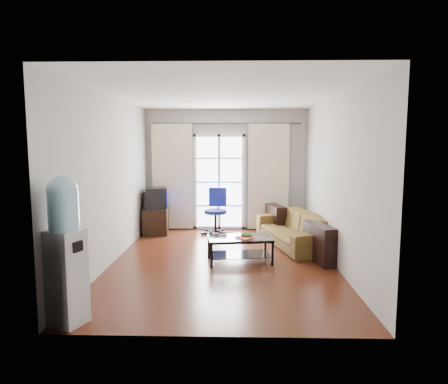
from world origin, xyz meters
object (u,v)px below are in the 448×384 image
object	(u,v)px
sofa	(294,229)
tv_stand	(156,220)
task_chair	(216,220)
water_cooler	(65,248)
coffee_table	(240,246)
crt_tv	(155,198)

from	to	relation	value
sofa	tv_stand	xyz separation A→B (m)	(-2.85, 1.01, -0.03)
task_chair	water_cooler	xyz separation A→B (m)	(-1.39, -4.41, 0.55)
coffee_table	tv_stand	bearing A→B (deg)	130.21
sofa	crt_tv	size ratio (longest dim) A/B	4.07
coffee_table	crt_tv	distance (m)	2.78
coffee_table	crt_tv	bearing A→B (deg)	131.00
tv_stand	task_chair	size ratio (longest dim) A/B	0.78
water_cooler	coffee_table	bearing A→B (deg)	73.02
sofa	coffee_table	world-z (taller)	sofa
coffee_table	tv_stand	xyz separation A→B (m)	(-1.80, 2.12, 0.01)
task_chair	tv_stand	bearing A→B (deg)	-171.39
sofa	coffee_table	bearing A→B (deg)	-57.18
sofa	water_cooler	size ratio (longest dim) A/B	1.42
sofa	crt_tv	bearing A→B (deg)	-122.27
task_chair	sofa	bearing A→B (deg)	-21.47
coffee_table	crt_tv	size ratio (longest dim) A/B	1.96
sofa	coffee_table	distance (m)	1.54
coffee_table	task_chair	distance (m)	2.14
coffee_table	sofa	bearing A→B (deg)	46.73
sofa	crt_tv	distance (m)	3.04
coffee_table	crt_tv	world-z (taller)	crt_tv
coffee_table	water_cooler	distance (m)	3.04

